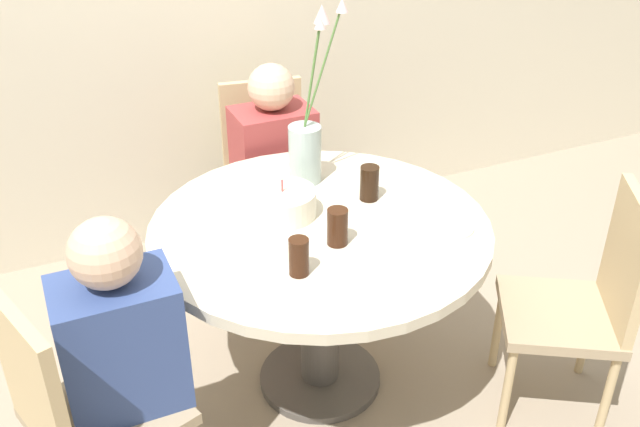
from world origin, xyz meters
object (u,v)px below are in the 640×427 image
at_px(flower_vase, 307,139).
at_px(drink_glass_1, 369,183).
at_px(side_plate, 449,227).
at_px(drink_glass_2, 339,227).
at_px(chair_right_flank, 587,297).
at_px(birthday_cake, 283,203).
at_px(person_guest, 275,183).
at_px(drink_glass_0, 299,257).
at_px(person_boy, 128,381).
at_px(chair_left_flank, 267,167).
at_px(chair_far_back, 77,407).

height_order(flower_vase, drink_glass_1, flower_vase).
distance_m(flower_vase, side_plate, 0.63).
xyz_separation_m(side_plate, drink_glass_2, (-0.38, 0.07, 0.06)).
relative_size(chair_right_flank, birthday_cake, 3.75).
distance_m(side_plate, drink_glass_1, 0.34).
bearing_deg(flower_vase, person_guest, 86.43).
bearing_deg(flower_vase, side_plate, -60.66).
relative_size(drink_glass_0, person_boy, 0.12).
xyz_separation_m(birthday_cake, drink_glass_0, (-0.09, -0.36, 0.02)).
distance_m(flower_vase, person_guest, 0.60).
bearing_deg(flower_vase, chair_right_flank, -48.50).
height_order(chair_left_flank, flower_vase, flower_vase).
bearing_deg(side_plate, drink_glass_1, 117.40).
bearing_deg(drink_glass_1, drink_glass_0, -141.31).
bearing_deg(chair_far_back, drink_glass_1, -89.49).
relative_size(chair_left_flank, chair_right_flank, 1.00).
bearing_deg(drink_glass_0, person_boy, 179.37).
bearing_deg(chair_far_back, drink_glass_2, -98.44).
height_order(drink_glass_1, person_guest, person_guest).
distance_m(chair_far_back, person_guest, 1.46).
bearing_deg(person_boy, drink_glass_0, -0.63).
height_order(flower_vase, drink_glass_2, flower_vase).
distance_m(drink_glass_1, drink_glass_2, 0.32).
relative_size(birthday_cake, side_plate, 1.38).
bearing_deg(drink_glass_0, chair_left_flank, 74.43).
height_order(chair_far_back, chair_right_flank, same).
bearing_deg(chair_left_flank, drink_glass_2, -88.62).
xyz_separation_m(chair_right_flank, side_plate, (-0.41, 0.27, 0.24)).
distance_m(side_plate, drink_glass_0, 0.57).
distance_m(side_plate, person_guest, 1.04).
xyz_separation_m(drink_glass_1, person_guest, (-0.12, 0.68, -0.30)).
bearing_deg(drink_glass_1, person_guest, 99.74).
distance_m(chair_left_flank, person_boy, 1.46).
bearing_deg(chair_far_back, chair_left_flank, -58.47).
relative_size(birthday_cake, flower_vase, 0.34).
relative_size(flower_vase, side_plate, 4.04).
distance_m(chair_far_back, person_boy, 0.16).
bearing_deg(birthday_cake, chair_right_flank, -33.42).
xyz_separation_m(birthday_cake, drink_glass_1, (0.33, -0.02, 0.02)).
bearing_deg(chair_left_flank, chair_far_back, -121.53).
relative_size(chair_far_back, person_boy, 0.85).
relative_size(birthday_cake, drink_glass_1, 1.82).
bearing_deg(drink_glass_2, drink_glass_0, -149.91).
bearing_deg(flower_vase, chair_far_back, -148.08).
bearing_deg(chair_left_flank, flower_vase, -86.10).
distance_m(chair_far_back, flower_vase, 1.22).
distance_m(drink_glass_0, drink_glass_2, 0.21).
xyz_separation_m(chair_left_flank, birthday_cake, (-0.24, -0.81, 0.28)).
bearing_deg(birthday_cake, chair_far_back, -153.34).
bearing_deg(person_guest, drink_glass_1, -80.26).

